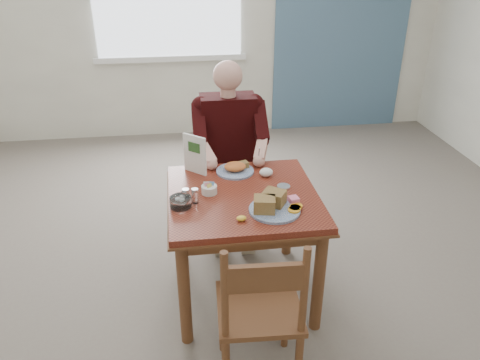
{
  "coord_description": "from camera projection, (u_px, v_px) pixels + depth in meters",
  "views": [
    {
      "loc": [
        -0.36,
        -2.46,
        2.12
      ],
      "look_at": [
        -0.02,
        0.0,
        0.85
      ],
      "focal_mm": 35.0,
      "sensor_mm": 36.0,
      "label": 1
    }
  ],
  "objects": [
    {
      "name": "floor",
      "position": [
        243.0,
        290.0,
        3.18
      ],
      "size": [
        6.0,
        6.0,
        0.0
      ],
      "primitive_type": "plane",
      "color": "#675B53",
      "rests_on": "ground"
    },
    {
      "name": "wall_back",
      "position": [
        204.0,
        13.0,
        5.18
      ],
      "size": [
        5.5,
        0.0,
        5.5
      ],
      "primitive_type": "plane",
      "rotation": [
        1.57,
        0.0,
        0.0
      ],
      "color": "silver",
      "rests_on": "ground"
    },
    {
      "name": "table",
      "position": [
        243.0,
        210.0,
        2.89
      ],
      "size": [
        0.92,
        0.92,
        0.75
      ],
      "color": "maroon",
      "rests_on": "ground"
    },
    {
      "name": "creamer",
      "position": [
        181.0,
        202.0,
        2.69
      ],
      "size": [
        0.17,
        0.17,
        0.06
      ],
      "color": "white",
      "rests_on": "table"
    },
    {
      "name": "near_plate",
      "position": [
        273.0,
        205.0,
        2.65
      ],
      "size": [
        0.37,
        0.37,
        0.1
      ],
      "color": "white",
      "rests_on": "table"
    },
    {
      "name": "diner",
      "position": [
        229.0,
        141.0,
        3.43
      ],
      "size": [
        0.53,
        0.56,
        1.39
      ],
      "color": "tan",
      "rests_on": "chair_far"
    },
    {
      "name": "caddy",
      "position": [
        209.0,
        189.0,
        2.83
      ],
      "size": [
        0.1,
        0.1,
        0.07
      ],
      "color": "white",
      "rests_on": "table"
    },
    {
      "name": "lemon_wedge",
      "position": [
        241.0,
        218.0,
        2.56
      ],
      "size": [
        0.06,
        0.05,
        0.03
      ],
      "primitive_type": "ellipsoid",
      "rotation": [
        0.0,
        0.0,
        -0.29
      ],
      "color": "yellow",
      "rests_on": "table"
    },
    {
      "name": "chair_far",
      "position": [
        228.0,
        176.0,
        3.66
      ],
      "size": [
        0.42,
        0.42,
        0.95
      ],
      "color": "brown",
      "rests_on": "ground"
    },
    {
      "name": "menu",
      "position": [
        195.0,
        154.0,
        3.04
      ],
      "size": [
        0.14,
        0.13,
        0.26
      ],
      "color": "white",
      "rests_on": "table"
    },
    {
      "name": "accent_panel",
      "position": [
        344.0,
        11.0,
        5.36
      ],
      "size": [
        1.6,
        0.02,
        2.8
      ],
      "primitive_type": "cube",
      "color": "#486985",
      "rests_on": "ground"
    },
    {
      "name": "metal_dish",
      "position": [
        284.0,
        186.0,
        2.91
      ],
      "size": [
        0.1,
        0.1,
        0.01
      ],
      "primitive_type": "cylinder",
      "rotation": [
        0.0,
        0.0,
        -0.33
      ],
      "color": "silver",
      "rests_on": "table"
    },
    {
      "name": "far_plate",
      "position": [
        236.0,
        168.0,
        3.1
      ],
      "size": [
        0.32,
        0.32,
        0.07
      ],
      "color": "white",
      "rests_on": "table"
    },
    {
      "name": "napkin",
      "position": [
        266.0,
        172.0,
        3.04
      ],
      "size": [
        0.1,
        0.08,
        0.06
      ],
      "primitive_type": "ellipsoid",
      "rotation": [
        0.0,
        0.0,
        -0.13
      ],
      "color": "white",
      "rests_on": "table"
    },
    {
      "name": "chair_near",
      "position": [
        260.0,
        312.0,
        2.32
      ],
      "size": [
        0.44,
        0.44,
        0.95
      ],
      "color": "brown",
      "rests_on": "ground"
    },
    {
      "name": "shakers",
      "position": [
        190.0,
        196.0,
        2.72
      ],
      "size": [
        0.1,
        0.05,
        0.09
      ],
      "color": "white",
      "rests_on": "table"
    }
  ]
}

